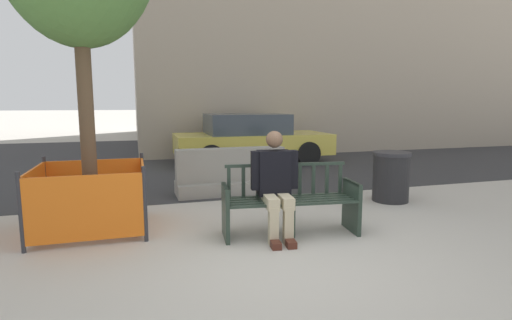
% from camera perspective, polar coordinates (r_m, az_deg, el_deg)
% --- Properties ---
extents(ground_plane, '(200.00, 200.00, 0.00)m').
position_cam_1_polar(ground_plane, '(4.44, 3.67, -13.73)').
color(ground_plane, '#B7B2A8').
extents(street_asphalt, '(120.00, 12.00, 0.01)m').
position_cam_1_polar(street_asphalt, '(12.75, -10.13, 0.57)').
color(street_asphalt, '#333335').
rests_on(street_asphalt, ground).
extents(street_bench, '(1.74, 0.71, 0.88)m').
position_cam_1_polar(street_bench, '(5.09, 4.87, -6.20)').
color(street_bench, '#28382D').
rests_on(street_bench, ground).
extents(seated_person, '(0.59, 0.75, 1.31)m').
position_cam_1_polar(seated_person, '(4.92, 2.81, -3.17)').
color(seated_person, black).
rests_on(seated_person, ground).
extents(jersey_barrier_centre, '(2.01, 0.71, 0.84)m').
position_cam_1_polar(jersey_barrier_centre, '(7.36, -3.60, -2.16)').
color(jersey_barrier_centre, gray).
rests_on(jersey_barrier_centre, ground).
extents(construction_fence, '(1.37, 1.37, 0.92)m').
position_cam_1_polar(construction_fence, '(5.63, -22.47, -4.74)').
color(construction_fence, '#2D2D33').
rests_on(construction_fence, ground).
extents(car_taxi_near, '(4.22, 1.99, 1.36)m').
position_cam_1_polar(car_taxi_near, '(11.03, -0.78, 3.09)').
color(car_taxi_near, '#DBC64C').
rests_on(car_taxi_near, ground).
extents(trash_bin, '(0.63, 0.63, 0.84)m').
position_cam_1_polar(trash_bin, '(7.13, 18.73, -2.24)').
color(trash_bin, '#232326').
rests_on(trash_bin, ground).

